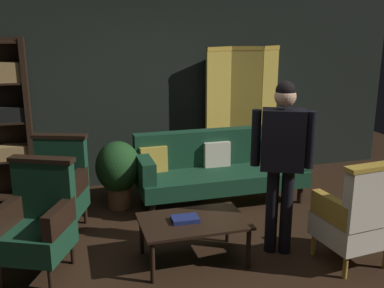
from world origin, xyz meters
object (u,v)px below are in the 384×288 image
velvet_couch (219,166)px  standing_figure (282,153)px  armchair_gilt_accent (357,216)px  armchair_wing_right (38,222)px  armchair_wing_left (58,187)px  coffee_table (193,225)px  book_navy_cloth (185,219)px  folding_screen (245,110)px  potted_plant (118,170)px

velvet_couch → standing_figure: standing_figure is taller
armchair_gilt_accent → armchair_wing_right: bearing=165.9°
velvet_couch → armchair_gilt_accent: size_ratio=2.04×
velvet_couch → armchair_wing_left: armchair_wing_left is taller
velvet_couch → armchair_wing_right: armchair_wing_right is taller
coffee_table → book_navy_cloth: (-0.08, 0.00, 0.07)m
armchair_gilt_accent → armchair_wing_left: bearing=149.5°
armchair_wing_right → standing_figure: 2.32m
coffee_table → armchair_gilt_accent: size_ratio=0.96×
coffee_table → folding_screen: bearing=57.2°
coffee_table → potted_plant: 1.59m
folding_screen → book_navy_cloth: folding_screen is taller
book_navy_cloth → armchair_wing_right: bearing=170.8°
folding_screen → velvet_couch: size_ratio=0.90×
folding_screen → standing_figure: bearing=-104.4°
coffee_table → armchair_wing_left: 1.62m
standing_figure → book_navy_cloth: 1.10m
book_navy_cloth → coffee_table: bearing=-0.3°
armchair_wing_right → armchair_gilt_accent: bearing=-14.1°
folding_screen → velvet_couch: 1.21m
folding_screen → standing_figure: folding_screen is taller
armchair_wing_left → book_navy_cloth: armchair_wing_left is taller
armchair_wing_left → armchair_wing_right: 0.87m
velvet_couch → book_navy_cloth: (-0.83, -1.40, -0.01)m
folding_screen → armchair_gilt_accent: 2.78m
velvet_couch → coffee_table: velvet_couch is taller
folding_screen → potted_plant: (-1.96, -0.74, -0.50)m
standing_figure → potted_plant: size_ratio=2.03×
potted_plant → coffee_table: bearing=-71.1°
armchair_wing_left → potted_plant: (0.70, 0.44, -0.01)m
velvet_couch → standing_figure: bearing=-86.1°
folding_screen → armchair_gilt_accent: (-0.02, -2.73, -0.50)m
book_navy_cloth → standing_figure: bearing=-3.7°
armchair_gilt_accent → book_navy_cloth: size_ratio=4.14×
velvet_couch → standing_figure: size_ratio=1.25×
coffee_table → armchair_wing_right: (-1.39, 0.21, 0.12)m
velvet_couch → potted_plant: (-1.27, 0.10, 0.03)m
velvet_couch → armchair_wing_left: 2.00m
velvet_couch → folding_screen: bearing=50.4°
armchair_wing_right → potted_plant: armchair_wing_right is taller
armchair_gilt_accent → armchair_wing_left: 3.06m
velvet_couch → book_navy_cloth: velvet_couch is taller
velvet_couch → book_navy_cloth: 1.63m
armchair_wing_left → book_navy_cloth: size_ratio=4.14×
folding_screen → standing_figure: 2.38m
coffee_table → armchair_wing_left: bearing=138.8°
standing_figure → potted_plant: bearing=131.2°
velvet_couch → armchair_wing_left: bearing=-170.2°
potted_plant → standing_figure: bearing=-48.8°
folding_screen → standing_figure: (-0.59, -2.30, 0.04)m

